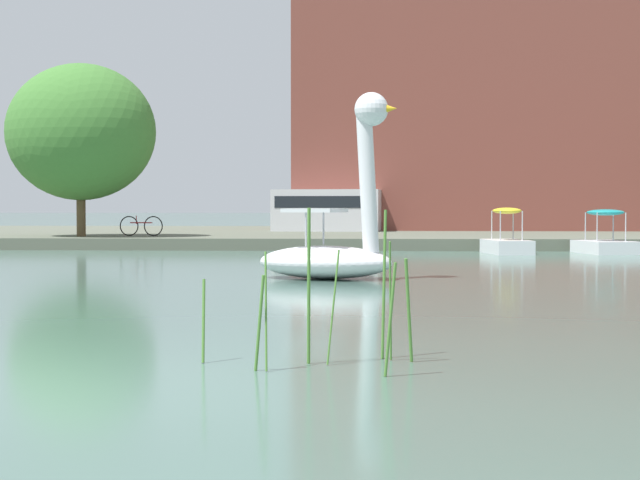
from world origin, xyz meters
name	(u,v)px	position (x,y,z in m)	size (l,w,h in m)	color
ground_plane	(121,384)	(0.00, 0.00, 0.00)	(446.52, 446.52, 0.00)	#47665B
shore_bank_far	(324,235)	(0.00, 36.54, 0.20)	(121.73, 22.03, 0.41)	#5B6051
swan_boat	(333,240)	(1.31, 12.46, 0.81)	(3.22, 2.44, 3.83)	white
pedal_boat_yellow	(507,241)	(6.39, 23.83, 0.40)	(1.49, 2.39, 1.46)	white
pedal_boat_teal	(605,241)	(9.56, 24.20, 0.39)	(1.84, 2.53, 1.41)	white
tree_broadleaf_left	(80,132)	(-8.46, 27.80, 4.20)	(6.73, 6.10, 6.27)	brown
bicycle_parked	(141,226)	(-6.38, 28.36, 0.78)	(1.67, 0.32, 0.75)	black
parked_van	(327,209)	(0.12, 35.98, 1.40)	(4.84, 2.20, 1.83)	silver
apartment_block	(499,73)	(8.18, 40.58, 7.88)	(19.10, 8.42, 14.94)	brown
reed_clump_foreground	(334,303)	(1.76, 1.13, 0.59)	(2.04, 1.16, 1.49)	#4C7F33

